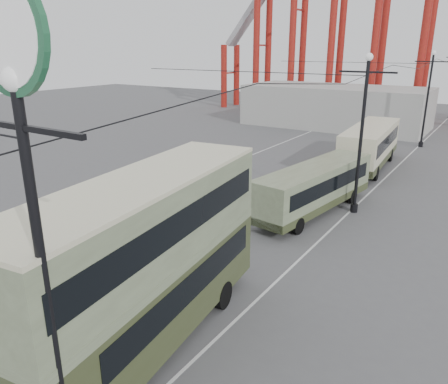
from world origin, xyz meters
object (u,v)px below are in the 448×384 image
Objects in this scene: single_decker_cream at (370,145)px; pedestrian at (209,228)px; lamp_post_near at (25,152)px; double_decker_bus at (146,257)px; single_decker_green at (315,187)px.

single_decker_cream reaches higher than pedestrian.
single_decker_cream is 6.54× the size of pedestrian.
lamp_post_near reaches higher than double_decker_bus.
pedestrian is (-4.86, 12.43, -6.99)m from lamp_post_near.
double_decker_bus is 14.93m from single_decker_green.
single_decker_green is at bearing -93.61° from single_decker_cream.
single_decker_green is at bearing -125.38° from pedestrian.
single_decker_green is (-2.08, 19.59, -6.22)m from lamp_post_near.
double_decker_bus reaches higher than single_decker_cream.
single_decker_cream is at bearing -111.82° from pedestrian.
lamp_post_near is 6.21× the size of pedestrian.
lamp_post_near reaches higher than single_decker_cream.
double_decker_bus is 0.98× the size of single_decker_cream.
single_decker_green is 0.92× the size of single_decker_cream.
pedestrian is at bearing -103.23° from single_decker_green.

